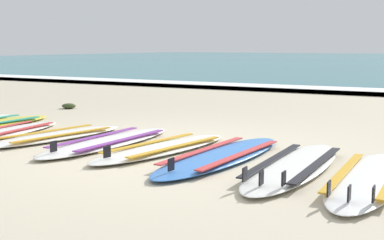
{
  "coord_description": "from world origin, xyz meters",
  "views": [
    {
      "loc": [
        3.01,
        -4.74,
        1.13
      ],
      "look_at": [
        0.01,
        0.77,
        0.25
      ],
      "focal_mm": 49.76,
      "sensor_mm": 36.0,
      "label": 1
    }
  ],
  "objects_px": {
    "surfboard_5": "(163,148)",
    "surfboard_8": "(368,178)",
    "surfboard_3": "(54,136)",
    "surfboard_6": "(222,156)",
    "surfboard_7": "(294,166)",
    "surfboard_2": "(6,132)",
    "surfboard_4": "(109,142)"
  },
  "relations": [
    {
      "from": "surfboard_5",
      "to": "surfboard_8",
      "type": "bearing_deg",
      "value": -7.88
    },
    {
      "from": "surfboard_2",
      "to": "surfboard_7",
      "type": "height_order",
      "value": "same"
    },
    {
      "from": "surfboard_2",
      "to": "surfboard_7",
      "type": "relative_size",
      "value": 0.88
    },
    {
      "from": "surfboard_5",
      "to": "surfboard_8",
      "type": "distance_m",
      "value": 2.21
    },
    {
      "from": "surfboard_5",
      "to": "surfboard_8",
      "type": "xyz_separation_m",
      "value": [
        2.19,
        -0.3,
        0.0
      ]
    },
    {
      "from": "surfboard_3",
      "to": "surfboard_6",
      "type": "relative_size",
      "value": 0.88
    },
    {
      "from": "surfboard_2",
      "to": "surfboard_8",
      "type": "relative_size",
      "value": 0.92
    },
    {
      "from": "surfboard_3",
      "to": "surfboard_7",
      "type": "bearing_deg",
      "value": -2.97
    },
    {
      "from": "surfboard_2",
      "to": "surfboard_5",
      "type": "relative_size",
      "value": 0.95
    },
    {
      "from": "surfboard_2",
      "to": "surfboard_5",
      "type": "bearing_deg",
      "value": 1.2
    },
    {
      "from": "surfboard_6",
      "to": "surfboard_7",
      "type": "bearing_deg",
      "value": -6.26
    },
    {
      "from": "surfboard_6",
      "to": "surfboard_7",
      "type": "xyz_separation_m",
      "value": [
        0.78,
        -0.09,
        0.0
      ]
    },
    {
      "from": "surfboard_3",
      "to": "surfboard_8",
      "type": "height_order",
      "value": "same"
    },
    {
      "from": "surfboard_2",
      "to": "surfboard_8",
      "type": "xyz_separation_m",
      "value": [
        4.5,
        -0.25,
        0.0
      ]
    },
    {
      "from": "surfboard_5",
      "to": "surfboard_7",
      "type": "bearing_deg",
      "value": -5.52
    },
    {
      "from": "surfboard_4",
      "to": "surfboard_7",
      "type": "distance_m",
      "value": 2.26
    },
    {
      "from": "surfboard_7",
      "to": "surfboard_4",
      "type": "bearing_deg",
      "value": 175.54
    },
    {
      "from": "surfboard_4",
      "to": "surfboard_8",
      "type": "xyz_separation_m",
      "value": [
        2.94,
        -0.33,
        0.0
      ]
    },
    {
      "from": "surfboard_4",
      "to": "surfboard_6",
      "type": "distance_m",
      "value": 1.48
    },
    {
      "from": "surfboard_7",
      "to": "surfboard_8",
      "type": "height_order",
      "value": "same"
    },
    {
      "from": "surfboard_8",
      "to": "surfboard_6",
      "type": "bearing_deg",
      "value": 170.56
    },
    {
      "from": "surfboard_5",
      "to": "surfboard_7",
      "type": "height_order",
      "value": "same"
    },
    {
      "from": "surfboard_8",
      "to": "surfboard_5",
      "type": "bearing_deg",
      "value": 172.12
    },
    {
      "from": "surfboard_2",
      "to": "surfboard_3",
      "type": "relative_size",
      "value": 0.97
    },
    {
      "from": "surfboard_3",
      "to": "surfboard_6",
      "type": "bearing_deg",
      "value": -1.85
    },
    {
      "from": "surfboard_5",
      "to": "surfboard_6",
      "type": "xyz_separation_m",
      "value": [
        0.73,
        -0.06,
        -0.0
      ]
    },
    {
      "from": "surfboard_3",
      "to": "surfboard_8",
      "type": "xyz_separation_m",
      "value": [
        3.75,
        -0.32,
        0.0
      ]
    },
    {
      "from": "surfboard_2",
      "to": "surfboard_6",
      "type": "distance_m",
      "value": 3.04
    },
    {
      "from": "surfboard_3",
      "to": "surfboard_4",
      "type": "distance_m",
      "value": 0.81
    },
    {
      "from": "surfboard_2",
      "to": "surfboard_4",
      "type": "height_order",
      "value": "same"
    },
    {
      "from": "surfboard_4",
      "to": "surfboard_6",
      "type": "xyz_separation_m",
      "value": [
        1.48,
        -0.09,
        -0.0
      ]
    },
    {
      "from": "surfboard_4",
      "to": "surfboard_5",
      "type": "bearing_deg",
      "value": -2.34
    }
  ]
}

